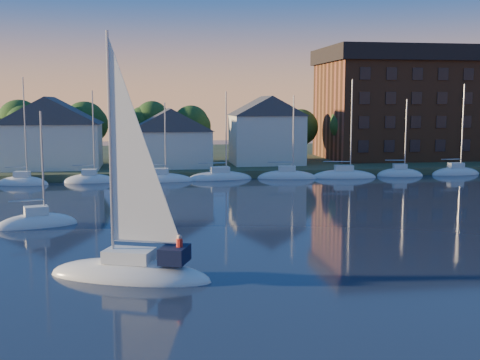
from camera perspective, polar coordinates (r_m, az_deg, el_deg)
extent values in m
plane|color=black|center=(29.90, 10.54, -12.10)|extent=(260.00, 260.00, 0.00)
cube|color=#323F25|center=(102.43, -3.70, 1.83)|extent=(160.00, 50.00, 2.00)
cube|color=brown|center=(79.70, -2.12, 0.25)|extent=(120.00, 3.00, 1.00)
cube|color=beige|center=(85.58, -17.44, 3.10)|extent=(13.00, 9.00, 6.00)
cube|color=beige|center=(83.81, -6.63, 2.96)|extent=(11.00, 8.00, 5.00)
cube|color=beige|center=(87.47, 2.52, 3.84)|extent=(10.00, 8.00, 7.00)
cube|color=brown|center=(101.39, 16.46, 6.30)|extent=(30.00, 16.00, 15.00)
cube|color=black|center=(101.65, 16.64, 11.21)|extent=(31.00, 17.00, 2.40)
cylinder|color=#332517|center=(91.24, -19.46, 2.47)|extent=(0.50, 0.50, 3.50)
sphere|color=#193C15|center=(91.00, -19.58, 5.26)|extent=(5.40, 5.40, 5.40)
cylinder|color=#332517|center=(90.16, -14.45, 2.61)|extent=(0.50, 0.50, 3.50)
sphere|color=#193C15|center=(89.91, -14.54, 5.43)|extent=(5.40, 5.40, 5.40)
cylinder|color=#332517|center=(89.77, -9.35, 2.72)|extent=(0.50, 0.50, 3.50)
sphere|color=#193C15|center=(89.53, -9.41, 5.56)|extent=(5.40, 5.40, 5.40)
cylinder|color=#332517|center=(90.10, -4.25, 2.82)|extent=(0.50, 0.50, 3.50)
sphere|color=#193C15|center=(89.86, -4.28, 5.65)|extent=(5.40, 5.40, 5.40)
cylinder|color=#332517|center=(91.13, 0.77, 2.89)|extent=(0.50, 0.50, 3.50)
sphere|color=#193C15|center=(90.89, 0.78, 5.69)|extent=(5.40, 5.40, 5.40)
cylinder|color=#332517|center=(92.85, 5.65, 2.94)|extent=(0.50, 0.50, 3.50)
sphere|color=#193C15|center=(92.61, 5.68, 5.68)|extent=(5.40, 5.40, 5.40)
cylinder|color=#332517|center=(95.20, 10.31, 2.96)|extent=(0.50, 0.50, 3.50)
sphere|color=#193C15|center=(94.97, 10.38, 5.64)|extent=(5.40, 5.40, 5.40)
cylinder|color=#332517|center=(98.16, 14.73, 2.97)|extent=(0.50, 0.50, 3.50)
sphere|color=#193C15|center=(97.93, 14.81, 5.57)|extent=(5.40, 5.40, 5.40)
cylinder|color=#332517|center=(101.65, 18.86, 2.96)|extent=(0.50, 0.50, 3.50)
sphere|color=#193C15|center=(101.44, 18.97, 5.47)|extent=(5.40, 5.40, 5.40)
ellipsoid|color=silver|center=(77.47, -19.74, -0.39)|extent=(7.50, 2.40, 2.20)
cube|color=white|center=(77.31, -19.78, 0.56)|extent=(2.10, 1.32, 0.70)
cylinder|color=#A5A8AD|center=(76.80, -19.38, 4.02)|extent=(0.16, 0.16, 10.00)
cylinder|color=#A5A8AD|center=(77.38, -20.41, 1.17)|extent=(3.15, 0.12, 0.12)
ellipsoid|color=silver|center=(76.40, -13.83, -0.27)|extent=(7.50, 2.40, 2.20)
cube|color=white|center=(76.24, -13.86, 0.69)|extent=(2.10, 1.32, 0.70)
cylinder|color=#A5A8AD|center=(75.79, -13.40, 4.20)|extent=(0.16, 0.16, 10.00)
cylinder|color=#A5A8AD|center=(76.22, -14.50, 1.32)|extent=(3.15, 0.12, 0.12)
ellipsoid|color=silver|center=(76.15, -7.82, -0.15)|extent=(7.50, 2.40, 2.20)
cube|color=white|center=(76.00, -7.84, 0.82)|extent=(2.10, 1.32, 0.70)
cylinder|color=#A5A8AD|center=(75.63, -7.33, 4.33)|extent=(0.16, 0.16, 10.00)
cylinder|color=#A5A8AD|center=(75.89, -8.47, 1.45)|extent=(3.15, 0.12, 0.12)
ellipsoid|color=silver|center=(76.75, -1.84, -0.03)|extent=(7.50, 2.40, 2.20)
cube|color=white|center=(76.59, -1.84, 0.94)|extent=(2.10, 1.32, 0.70)
cylinder|color=#A5A8AD|center=(76.31, -1.30, 4.42)|extent=(0.16, 0.16, 10.00)
cylinder|color=#A5A8AD|center=(76.40, -2.46, 1.56)|extent=(3.15, 0.12, 0.12)
ellipsoid|color=silver|center=(78.16, 3.99, 0.09)|extent=(7.50, 2.40, 2.20)
cube|color=white|center=(78.01, 3.99, 1.04)|extent=(2.10, 1.32, 0.70)
cylinder|color=#A5A8AD|center=(77.81, 4.56, 4.45)|extent=(0.16, 0.16, 10.00)
cylinder|color=#A5A8AD|center=(77.74, 3.41, 1.65)|extent=(3.15, 0.12, 0.12)
ellipsoid|color=silver|center=(80.35, 9.55, 0.21)|extent=(7.50, 2.40, 2.20)
cube|color=white|center=(80.20, 9.57, 1.13)|extent=(2.10, 1.32, 0.70)
cylinder|color=#A5A8AD|center=(80.08, 10.15, 4.45)|extent=(0.16, 0.16, 10.00)
cylinder|color=#A5A8AD|center=(79.86, 9.02, 1.73)|extent=(3.15, 0.12, 0.12)
ellipsoid|color=silver|center=(83.26, 14.77, 0.31)|extent=(7.50, 2.40, 2.20)
cube|color=white|center=(83.11, 14.80, 1.20)|extent=(2.10, 1.32, 0.70)
cylinder|color=#A5A8AD|center=(83.07, 15.38, 4.40)|extent=(0.16, 0.16, 10.00)
cylinder|color=#A5A8AD|center=(82.70, 14.30, 1.78)|extent=(3.15, 0.12, 0.12)
ellipsoid|color=silver|center=(86.80, 19.61, 0.41)|extent=(7.50, 2.40, 2.20)
cube|color=white|center=(86.66, 19.64, 1.26)|extent=(2.10, 1.32, 0.70)
cylinder|color=#A5A8AD|center=(86.69, 20.21, 4.32)|extent=(0.16, 0.16, 10.00)
cylinder|color=#A5A8AD|center=(86.19, 19.19, 1.82)|extent=(3.15, 0.12, 0.12)
ellipsoid|color=silver|center=(35.17, -10.42, -9.10)|extent=(10.09, 6.38, 2.20)
cube|color=white|center=(34.83, -10.47, -7.05)|extent=(3.13, 2.57, 0.70)
cylinder|color=#A5A8AD|center=(34.23, -12.20, 2.96)|extent=(0.16, 0.16, 12.83)
cylinder|color=#A5A8AD|center=(34.24, -8.86, -5.80)|extent=(3.81, 1.58, 0.12)
cube|color=black|center=(33.86, -6.23, -7.04)|extent=(1.98, 2.24, 0.90)
ellipsoid|color=silver|center=(51.07, -18.70, -4.19)|extent=(6.77, 3.90, 2.20)
cube|color=white|center=(50.83, -18.76, -2.76)|extent=(2.06, 1.64, 0.70)
cylinder|color=#A5A8AD|center=(50.42, -18.22, 1.53)|extent=(0.16, 0.16, 8.26)
cylinder|color=#A5A8AD|center=(50.61, -19.60, -1.86)|extent=(2.62, 0.91, 0.12)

